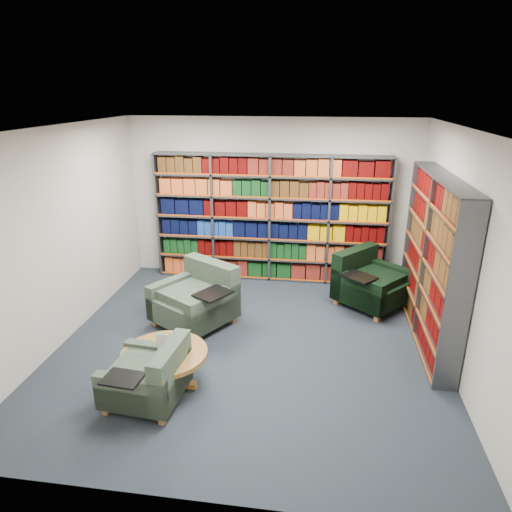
# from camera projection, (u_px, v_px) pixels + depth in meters

# --- Properties ---
(room_shell) EXTENTS (5.02, 5.02, 2.82)m
(room_shell) POSITION_uv_depth(u_px,v_px,m) (249.00, 246.00, 5.62)
(room_shell) COLOR black
(room_shell) RESTS_ON ground
(bookshelf_back) EXTENTS (4.00, 0.28, 2.20)m
(bookshelf_back) POSITION_uv_depth(u_px,v_px,m) (270.00, 219.00, 7.90)
(bookshelf_back) COLOR #47494F
(bookshelf_back) RESTS_ON ground
(bookshelf_right) EXTENTS (0.28, 2.50, 2.20)m
(bookshelf_right) POSITION_uv_depth(u_px,v_px,m) (433.00, 261.00, 5.97)
(bookshelf_right) COLOR #47494F
(bookshelf_right) RESTS_ON ground
(chair_teal_left) EXTENTS (1.32, 1.32, 0.88)m
(chair_teal_left) POSITION_uv_depth(u_px,v_px,m) (199.00, 300.00, 6.59)
(chair_teal_left) COLOR #052230
(chair_teal_left) RESTS_ON ground
(chair_green_right) EXTENTS (1.31, 1.31, 0.85)m
(chair_green_right) POSITION_uv_depth(u_px,v_px,m) (368.00, 283.00, 7.18)
(chair_green_right) COLOR black
(chair_green_right) RESTS_ON ground
(chair_teal_front) EXTENTS (0.85, 0.95, 0.71)m
(chair_teal_front) POSITION_uv_depth(u_px,v_px,m) (152.00, 378.00, 4.91)
(chair_teal_front) COLOR #052230
(chair_teal_front) RESTS_ON ground
(coffee_table) EXTENTS (0.97, 0.97, 0.68)m
(coffee_table) POSITION_uv_depth(u_px,v_px,m) (165.00, 359.00, 5.13)
(coffee_table) COLOR olive
(coffee_table) RESTS_ON ground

